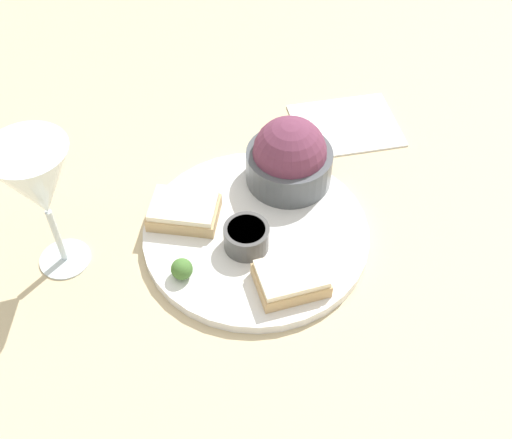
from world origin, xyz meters
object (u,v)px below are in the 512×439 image
napkin (346,125)px  wine_glass (38,185)px  sauce_ramekin (246,236)px  cheese_toast_far (291,278)px  cheese_toast_near (184,211)px  salad_bowl (289,158)px

napkin → wine_glass: bearing=33.5°
sauce_ramekin → napkin: bearing=-121.9°
cheese_toast_far → napkin: bearing=-108.0°
cheese_toast_near → napkin: size_ratio=0.55×
salad_bowl → cheese_toast_near: 0.15m
salad_bowl → cheese_toast_far: 0.18m
cheese_toast_near → napkin: 0.30m
wine_glass → cheese_toast_near: bearing=-159.0°
cheese_toast_near → sauce_ramekin: bearing=149.3°
napkin → salad_bowl: bearing=53.2°
salad_bowl → cheese_toast_far: salad_bowl is taller
wine_glass → sauce_ramekin: bearing=-177.8°
cheese_toast_near → wine_glass: (0.14, 0.06, 0.11)m
cheese_toast_far → sauce_ramekin: bearing=-49.3°
cheese_toast_far → salad_bowl: bearing=-91.7°
sauce_ramekin → cheese_toast_near: 0.09m
cheese_toast_near → cheese_toast_far: (-0.13, 0.11, 0.00)m
sauce_ramekin → wine_glass: wine_glass is taller
cheese_toast_far → napkin: cheese_toast_far is taller
sauce_ramekin → napkin: (-0.15, -0.24, -0.03)m
wine_glass → salad_bowl: bearing=-156.2°
sauce_ramekin → napkin: 0.28m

